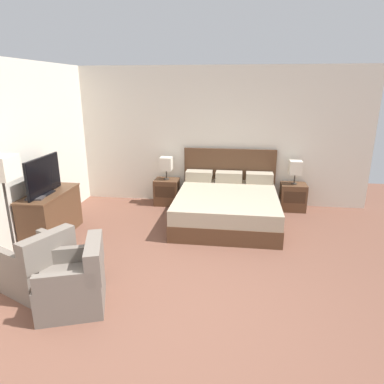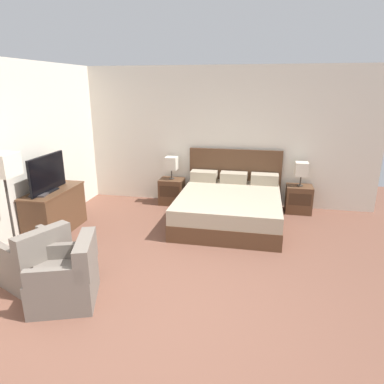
{
  "view_description": "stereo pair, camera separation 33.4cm",
  "coord_description": "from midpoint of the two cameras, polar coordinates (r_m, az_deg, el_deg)",
  "views": [
    {
      "loc": [
        0.64,
        -2.97,
        2.36
      ],
      "look_at": [
        -0.06,
        2.15,
        0.75
      ],
      "focal_mm": 32.0,
      "sensor_mm": 36.0,
      "label": 1
    },
    {
      "loc": [
        0.97,
        -2.92,
        2.36
      ],
      "look_at": [
        -0.06,
        2.15,
        0.75
      ],
      "focal_mm": 32.0,
      "sensor_mm": 36.0,
      "label": 2
    }
  ],
  "objects": [
    {
      "name": "nightstand_right",
      "position": [
        6.97,
        15.15,
        -0.81
      ],
      "size": [
        0.48,
        0.41,
        0.53
      ],
      "color": "brown",
      "rests_on": "ground"
    },
    {
      "name": "book_red_cover",
      "position": [
        5.7,
        -26.2,
        -0.93
      ],
      "size": [
        0.27,
        0.23,
        0.02
      ],
      "primitive_type": "cube",
      "rotation": [
        0.0,
        0.0,
        0.17
      ],
      "color": "#383333",
      "rests_on": "dresser"
    },
    {
      "name": "ground_plane",
      "position": [
        3.86,
        -6.35,
        -20.52
      ],
      "size": [
        11.7,
        11.7,
        0.0
      ],
      "primitive_type": "plane",
      "color": "brown"
    },
    {
      "name": "dresser",
      "position": [
        6.06,
        -23.91,
        -3.3
      ],
      "size": [
        0.5,
        1.18,
        0.74
      ],
      "color": "brown",
      "rests_on": "ground"
    },
    {
      "name": "wall_left",
      "position": [
        5.82,
        -28.65,
        5.4
      ],
      "size": [
        0.06,
        5.7,
        2.74
      ],
      "primitive_type": "cube",
      "color": "silver",
      "rests_on": "ground"
    },
    {
      "name": "wall_back",
      "position": [
        6.99,
        1.11,
        9.18
      ],
      "size": [
        6.4,
        0.06,
        2.74
      ],
      "primitive_type": "cube",
      "color": "silver",
      "rests_on": "ground"
    },
    {
      "name": "table_lamp_right",
      "position": [
        6.82,
        15.53,
        3.89
      ],
      "size": [
        0.23,
        0.23,
        0.46
      ],
      "color": "#332D28",
      "rests_on": "nightstand_right"
    },
    {
      "name": "armchair_companion",
      "position": [
        4.15,
        -21.13,
        -13.98
      ],
      "size": [
        0.88,
        0.87,
        0.76
      ],
      "color": "#70665B",
      "rests_on": "ground"
    },
    {
      "name": "bed",
      "position": [
        6.2,
        4.31,
        -2.19
      ],
      "size": [
        1.85,
        2.06,
        1.15
      ],
      "color": "brown",
      "rests_on": "ground"
    },
    {
      "name": "nightstand_left",
      "position": [
        7.09,
        -5.57,
        0.04
      ],
      "size": [
        0.48,
        0.41,
        0.53
      ],
      "color": "brown",
      "rests_on": "ground"
    },
    {
      "name": "table_lamp_left",
      "position": [
        6.94,
        -5.71,
        4.67
      ],
      "size": [
        0.23,
        0.23,
        0.46
      ],
      "color": "#332D28",
      "rests_on": "nightstand_left"
    },
    {
      "name": "floor_lamp",
      "position": [
        4.93,
        -30.84,
        2.39
      ],
      "size": [
        0.33,
        0.33,
        1.54
      ],
      "color": "#332D28",
      "rests_on": "ground"
    },
    {
      "name": "armchair_by_window",
      "position": [
        4.66,
        -26.13,
        -11.07
      ],
      "size": [
        0.91,
        0.9,
        0.76
      ],
      "color": "#70665B",
      "rests_on": "ground"
    },
    {
      "name": "tv",
      "position": [
        5.82,
        -25.03,
        2.38
      ],
      "size": [
        0.18,
        0.9,
        0.59
      ],
      "color": "black",
      "rests_on": "dresser"
    }
  ]
}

